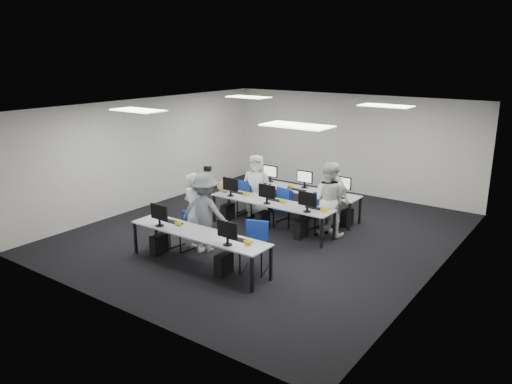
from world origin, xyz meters
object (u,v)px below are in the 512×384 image
Objects in this scene: chair_2 at (249,205)px; chair_3 at (283,215)px; chair_0 at (183,238)px; chair_4 at (317,220)px; chair_7 at (324,217)px; chair_5 at (248,202)px; student_1 at (328,199)px; photographer at (205,213)px; desk_mid at (271,204)px; chair_6 at (288,211)px; student_0 at (195,212)px; student_2 at (256,185)px; desk_front at (198,235)px; chair_1 at (254,256)px; student_3 at (332,197)px.

chair_3 is at bearing -13.56° from chair_2.
chair_0 is 0.88× the size of chair_4.
chair_3 is 0.90× the size of chair_7.
chair_5 reaches higher than chair_0.
chair_2 is 2.14m from chair_7.
chair_4 is at bearing 62.00° from chair_0.
student_1 is 1.02× the size of photographer.
chair_6 reaches higher than desk_mid.
chair_0 is at bearing 35.04° from student_0.
student_2 is at bearing 40.90° from chair_2.
photographer is at bearing -75.35° from chair_5.
desk_front is 3.48× the size of chair_4.
chair_3 is at bearing 83.84° from desk_mid.
chair_3 reaches higher than chair_0.
chair_1 is 1.06× the size of chair_6.
chair_6 reaches higher than chair_0.
chair_2 is 0.54× the size of student_0.
student_3 is at bearing -100.16° from student_1.
chair_0 is at bearing -91.99° from chair_2.
chair_2 is (-1.13, 3.22, -0.38)m from desk_front.
chair_6 reaches higher than chair_5.
chair_5 is 0.97× the size of chair_7.
chair_1 is 3.56m from student_2.
chair_0 is at bearing 34.83° from student_1.
student_3 reaches higher than desk_front.
desk_mid is 1.36m from chair_7.
student_2 is 0.95× the size of student_3.
chair_2 reaches higher than chair_3.
chair_4 is at bearing 73.22° from desk_front.
student_3 is at bearing 3.26° from chair_7.
photographer is at bearing -98.51° from chair_4.
chair_1 is at bearing -176.74° from student_0.
chair_3 is at bearing -15.42° from chair_5.
chair_3 is 1.34m from student_3.
desk_front is 0.92m from student_0.
chair_4 is at bearing 30.96° from desk_mid.
student_3 is (2.48, 0.05, 0.56)m from chair_5.
chair_5 is (-1.27, 3.37, -0.39)m from desk_front.
student_1 is (2.51, -0.25, 0.59)m from chair_5.
chair_3 is 1.02m from chair_7.
student_1 is (2.16, 2.63, 0.63)m from chair_0.
desk_mid is 2.09m from student_0.
student_1 is 1.09× the size of student_2.
student_0 reaches higher than chair_3.
student_2 reaches higher than desk_mid.
student_2 is (0.28, -0.00, 0.52)m from chair_5.
chair_6 is (0.01, 0.78, -0.39)m from desk_mid.
chair_3 is at bearing 89.05° from desk_front.
chair_2 is at bearing -155.53° from student_2.
student_0 is at bearing 37.06° from student_1.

